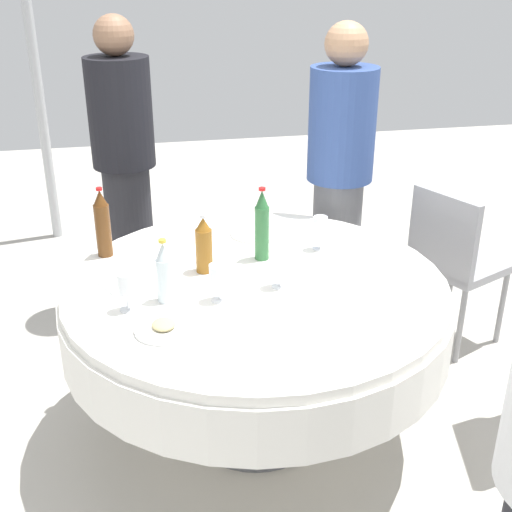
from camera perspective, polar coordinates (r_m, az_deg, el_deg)
The scene contains 18 objects.
ground_plane at distance 3.04m, azimuth 0.00°, elevation -14.70°, with size 10.00×10.00×0.00m, color #B7B2A8.
dining_table at distance 2.70m, azimuth 0.00°, elevation -4.88°, with size 1.56×1.56×0.74m.
bottle_clear_north at distance 2.45m, azimuth -7.97°, elevation -1.46°, with size 0.06×0.06×0.25m.
bottle_amber_near at distance 2.67m, azimuth -4.55°, elevation 0.92°, with size 0.07×0.07×0.25m.
bottle_green_outer at distance 2.76m, azimuth 0.52°, elevation 2.61°, with size 0.06×0.06×0.32m.
bottle_brown_west at distance 2.87m, azimuth -13.16°, elevation 2.70°, with size 0.07×0.07×0.31m.
wine_glass_west at distance 2.44m, azimuth -3.28°, elevation -1.72°, with size 0.07×0.07×0.15m.
wine_glass_rear at distance 2.53m, azimuth 2.06°, elevation -0.48°, with size 0.07×0.07×0.15m.
wine_glass_left at distance 2.42m, azimuth -11.23°, elevation -2.45°, with size 0.06×0.06×0.15m.
wine_glass_inner at distance 2.88m, azimuth 5.59°, elevation 2.65°, with size 0.06×0.06×0.15m.
plate_south at distance 3.06m, azimuth 0.05°, elevation 2.05°, with size 0.24×0.24×0.02m.
plate_east at distance 2.31m, azimuth -8.00°, elevation -6.20°, with size 0.20×0.20×0.04m.
fork_near at distance 2.86m, azimuth -5.93°, elevation 0.10°, with size 0.18×0.02×0.01m, color silver.
fork_outer at distance 2.62m, azimuth -12.70°, elevation -2.86°, with size 0.18×0.02×0.01m, color silver.
person_north at distance 3.70m, azimuth -11.30°, elevation 7.63°, with size 0.34×0.34×1.66m.
person_near at distance 3.47m, azimuth 7.22°, elevation 6.64°, with size 0.34×0.34×1.65m.
chair_inner at distance 3.52m, azimuth 16.69°, elevation 0.03°, with size 0.53×0.53×0.87m.
tent_pole_main at distance 4.86m, azimuth -18.51°, elevation 14.49°, with size 0.07×0.07×2.33m, color #B2B5B7.
Camera 1 is at (-2.30, 0.47, 1.93)m, focal length 46.12 mm.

